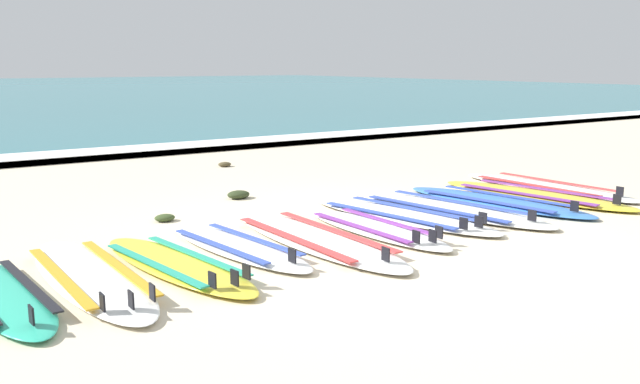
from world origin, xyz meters
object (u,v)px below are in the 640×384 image
(surfboard_3, at_px, (237,247))
(surfboard_5, at_px, (374,228))
(surfboard_2, at_px, (176,264))
(surfboard_8, at_px, (496,201))
(surfboard_1, at_px, (90,276))
(surfboard_6, at_px, (401,215))
(surfboard_7, at_px, (447,209))
(surfboard_0, at_px, (1,295))
(surfboard_9, at_px, (535,195))
(surfboard_4, at_px, (314,238))
(surfboard_10, at_px, (546,187))

(surfboard_3, bearing_deg, surfboard_5, -5.98)
(surfboard_2, xyz_separation_m, surfboard_8, (3.94, 0.28, -0.00))
(surfboard_5, bearing_deg, surfboard_1, 179.50)
(surfboard_5, distance_m, surfboard_6, 0.63)
(surfboard_2, bearing_deg, surfboard_3, 17.45)
(surfboard_2, relative_size, surfboard_5, 1.06)
(surfboard_7, bearing_deg, surfboard_2, -174.59)
(surfboard_5, distance_m, surfboard_8, 1.94)
(surfboard_2, height_order, surfboard_3, same)
(surfboard_0, relative_size, surfboard_9, 0.77)
(surfboard_7, xyz_separation_m, surfboard_8, (0.73, -0.03, 0.00))
(surfboard_3, bearing_deg, surfboard_7, 2.34)
(surfboard_3, bearing_deg, surfboard_4, -11.13)
(surfboard_3, bearing_deg, surfboard_9, 1.27)
(surfboard_5, relative_size, surfboard_6, 0.82)
(surfboard_5, bearing_deg, surfboard_6, 26.31)
(surfboard_5, height_order, surfboard_8, same)
(surfboard_9, bearing_deg, surfboard_2, -176.44)
(surfboard_0, bearing_deg, surfboard_9, 2.86)
(surfboard_5, bearing_deg, surfboard_4, 179.43)
(surfboard_2, relative_size, surfboard_8, 0.87)
(surfboard_5, distance_m, surfboard_10, 3.20)
(surfboard_0, relative_size, surfboard_7, 0.76)
(surfboard_1, bearing_deg, surfboard_10, 4.73)
(surfboard_1, height_order, surfboard_5, same)
(surfboard_0, distance_m, surfboard_3, 1.89)
(surfboard_6, distance_m, surfboard_8, 1.36)
(surfboard_0, height_order, surfboard_4, same)
(surfboard_3, relative_size, surfboard_5, 1.00)
(surfboard_7, distance_m, surfboard_8, 0.73)
(surfboard_7, height_order, surfboard_9, same)
(surfboard_3, relative_size, surfboard_4, 0.79)
(surfboard_5, bearing_deg, surfboard_2, -178.46)
(surfboard_0, relative_size, surfboard_3, 0.99)
(surfboard_0, height_order, surfboard_10, same)
(surfboard_4, xyz_separation_m, surfboard_8, (2.61, 0.21, 0.00))
(surfboard_1, xyz_separation_m, surfboard_10, (5.81, 0.48, -0.00))
(surfboard_5, xyz_separation_m, surfboard_7, (1.19, 0.25, -0.00))
(surfboard_3, distance_m, surfboard_10, 4.56)
(surfboard_9, bearing_deg, surfboard_6, 178.64)
(surfboard_5, height_order, surfboard_10, same)
(surfboard_6, xyz_separation_m, surfboard_8, (1.36, -0.06, -0.00))
(surfboard_0, relative_size, surfboard_10, 0.78)
(surfboard_7, bearing_deg, surfboard_1, -176.62)
(surfboard_5, height_order, surfboard_9, same)
(surfboard_0, height_order, surfboard_7, same)
(surfboard_0, relative_size, surfboard_2, 0.93)
(surfboard_2, xyz_separation_m, surfboard_7, (3.20, 0.30, -0.00))
(surfboard_1, relative_size, surfboard_6, 0.96)
(surfboard_6, bearing_deg, surfboard_1, -175.41)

